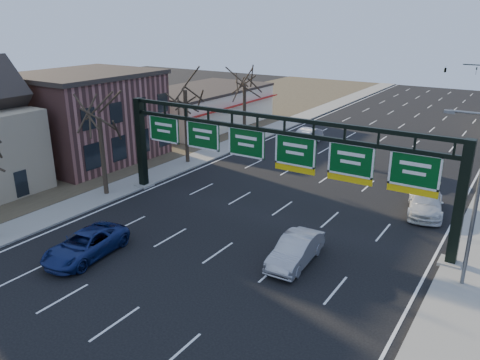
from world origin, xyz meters
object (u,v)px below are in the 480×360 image
Objects in this scene: car_blue_suv at (86,245)px; car_silver_sedan at (296,250)px; sign_gantry at (272,154)px; car_white_wagon at (426,202)px.

car_blue_suv is 1.12× the size of car_silver_sedan.
sign_gantry is 4.46× the size of car_white_wagon.
car_silver_sedan is 12.26m from car_white_wagon.
car_blue_suv is 22.84m from car_white_wagon.
sign_gantry is 5.09× the size of car_silver_sedan.
sign_gantry is 11.64m from car_white_wagon.
sign_gantry reaches higher than car_white_wagon.
car_white_wagon is (8.63, 6.82, -3.83)m from sign_gantry.
car_white_wagon reaches higher than car_silver_sedan.
sign_gantry is at bearing 52.47° from car_blue_suv.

